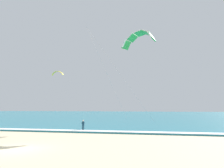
# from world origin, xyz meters

# --- Properties ---
(ground_plane) EXTENTS (200.00, 200.00, 0.00)m
(ground_plane) POSITION_xyz_m (0.00, 0.00, 0.00)
(ground_plane) COLOR beige
(sea) EXTENTS (200.00, 120.00, 0.20)m
(sea) POSITION_xyz_m (0.00, 71.63, 0.10)
(sea) COLOR teal
(sea) RESTS_ON ground
(surf_foam) EXTENTS (200.00, 1.85, 0.04)m
(surf_foam) POSITION_xyz_m (0.00, 12.63, 0.22)
(surf_foam) COLOR white
(surf_foam) RESTS_ON sea
(surfboard) EXTENTS (0.92, 1.46, 0.09)m
(surfboard) POSITION_xyz_m (1.20, 13.99, 0.03)
(surfboard) COLOR #239EC6
(surfboard) RESTS_ON ground
(kitesurfer) EXTENTS (0.64, 0.64, 1.69)m
(kitesurfer) POSITION_xyz_m (1.19, 14.00, 0.94)
(kitesurfer) COLOR #143347
(kitesurfer) RESTS_ON ground
(kite_primary) EXTENTS (11.43, 12.31, 17.73)m
(kite_primary) POSITION_xyz_m (9.40, 23.67, 17.65)
(kite_primary) COLOR green
(kite_distant) EXTENTS (3.96, 0.90, 1.39)m
(kite_distant) POSITION_xyz_m (-17.52, 43.83, 14.50)
(kite_distant) COLOR yellow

